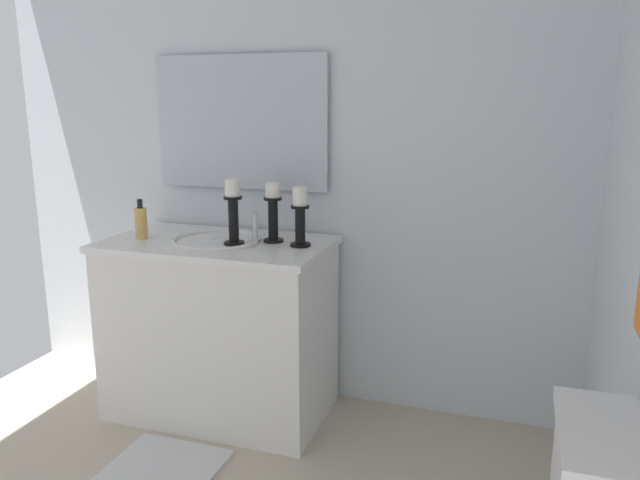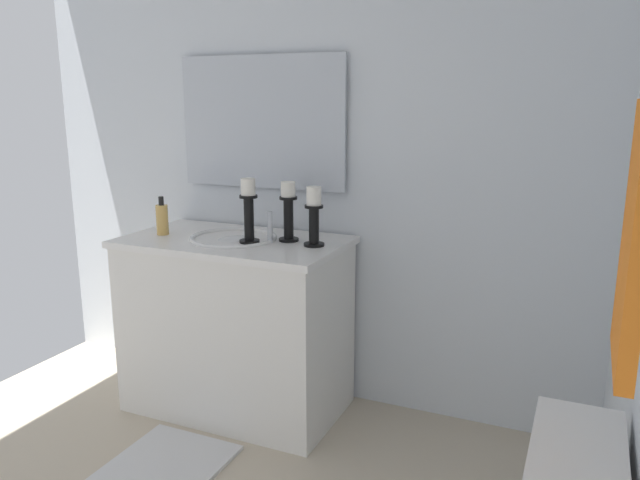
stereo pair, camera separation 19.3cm
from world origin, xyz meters
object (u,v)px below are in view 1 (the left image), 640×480
(mirror, at_px, (240,123))
(candle_holder_mid, at_px, (233,210))
(candle_holder_tall, at_px, (300,215))
(sink_basin, at_px, (217,249))
(candle_holder_short, at_px, (273,211))
(vanity_cabinet, at_px, (220,327))
(soap_bottle, at_px, (141,222))

(mirror, distance_m, candle_holder_mid, 0.49)
(candle_holder_tall, bearing_deg, sink_basin, -86.48)
(candle_holder_tall, distance_m, candle_holder_short, 0.15)
(sink_basin, relative_size, candle_holder_tall, 1.55)
(vanity_cabinet, distance_m, sink_basin, 0.38)
(candle_holder_short, bearing_deg, sink_basin, -75.51)
(mirror, height_order, candle_holder_short, mirror)
(sink_basin, xyz_separation_m, mirror, (-0.28, -0.00, 0.55))
(sink_basin, distance_m, soap_bottle, 0.37)
(candle_holder_tall, bearing_deg, candle_holder_short, -105.72)
(vanity_cabinet, bearing_deg, soap_bottle, -81.03)
(sink_basin, height_order, candle_holder_tall, candle_holder_tall)
(sink_basin, bearing_deg, candle_holder_mid, 71.44)
(vanity_cabinet, bearing_deg, mirror, 179.99)
(mirror, relative_size, candle_holder_mid, 3.03)
(mirror, bearing_deg, candle_holder_mid, 18.43)
(vanity_cabinet, relative_size, candle_holder_tall, 3.96)
(candle_holder_tall, height_order, candle_holder_mid, candle_holder_mid)
(vanity_cabinet, xyz_separation_m, candle_holder_tall, (-0.02, 0.39, 0.55))
(soap_bottle, bearing_deg, candle_holder_tall, 96.10)
(candle_holder_mid, distance_m, soap_bottle, 0.46)
(candle_holder_short, bearing_deg, vanity_cabinet, -75.57)
(vanity_cabinet, xyz_separation_m, soap_bottle, (0.06, -0.35, 0.49))
(vanity_cabinet, xyz_separation_m, mirror, (-0.28, 0.00, 0.93))
(mirror, height_order, candle_holder_tall, mirror)
(sink_basin, xyz_separation_m, candle_holder_tall, (-0.02, 0.39, 0.17))
(vanity_cabinet, height_order, soap_bottle, soap_bottle)
(vanity_cabinet, relative_size, sink_basin, 2.55)
(candle_holder_short, distance_m, candle_holder_mid, 0.18)
(vanity_cabinet, xyz_separation_m, candle_holder_mid, (0.03, 0.10, 0.57))
(soap_bottle, bearing_deg, candle_holder_mid, 92.59)
(candle_holder_short, bearing_deg, candle_holder_tall, 74.28)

